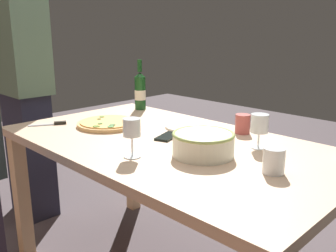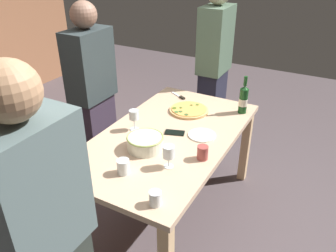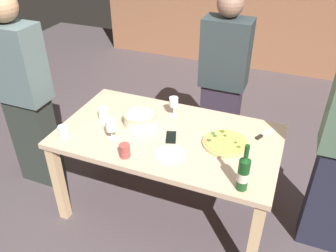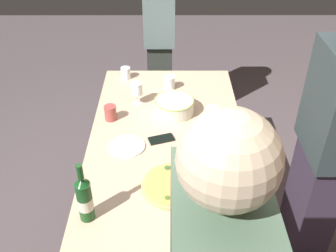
{
  "view_description": "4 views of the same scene",
  "coord_description": "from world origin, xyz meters",
  "px_view_note": "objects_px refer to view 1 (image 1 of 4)",
  "views": [
    {
      "loc": [
        -1.14,
        1.14,
        1.24
      ],
      "look_at": [
        0.0,
        0.0,
        0.82
      ],
      "focal_mm": 39.32,
      "sensor_mm": 36.0,
      "label": 1
    },
    {
      "loc": [
        -1.87,
        -1.03,
        1.99
      ],
      "look_at": [
        0.0,
        0.0,
        0.82
      ],
      "focal_mm": 36.07,
      "sensor_mm": 36.0,
      "label": 2
    },
    {
      "loc": [
        0.77,
        -1.93,
        2.19
      ],
      "look_at": [
        0.0,
        0.0,
        0.82
      ],
      "focal_mm": 37.23,
      "sensor_mm": 36.0,
      "label": 3
    },
    {
      "loc": [
        1.81,
        -0.0,
        2.13
      ],
      "look_at": [
        0.0,
        0.0,
        0.82
      ],
      "focal_mm": 42.03,
      "sensor_mm": 36.0,
      "label": 4
    }
  ],
  "objects_px": {
    "wine_glass_by_bottle": "(259,124)",
    "side_plate": "(185,127)",
    "wine_bottle": "(140,91)",
    "cell_phone": "(168,136)",
    "dining_table": "(168,160)",
    "cup_amber": "(274,161)",
    "person_guest_left": "(24,88)",
    "serving_bowl": "(203,143)",
    "pizza": "(108,123)",
    "pizza_knife": "(53,124)",
    "cup_ceramic": "(243,124)",
    "wine_glass_near_pizza": "(132,129)"
  },
  "relations": [
    {
      "from": "dining_table",
      "to": "cell_phone",
      "type": "distance_m",
      "value": 0.11
    },
    {
      "from": "pizza",
      "to": "cup_amber",
      "type": "xyz_separation_m",
      "value": [
        -0.96,
        -0.02,
        0.03
      ]
    },
    {
      "from": "pizza",
      "to": "side_plate",
      "type": "distance_m",
      "value": 0.41
    },
    {
      "from": "cell_phone",
      "to": "person_guest_left",
      "type": "bearing_deg",
      "value": -10.41
    },
    {
      "from": "serving_bowl",
      "to": "wine_glass_by_bottle",
      "type": "height_order",
      "value": "wine_glass_by_bottle"
    },
    {
      "from": "side_plate",
      "to": "pizza_knife",
      "type": "height_order",
      "value": "pizza_knife"
    },
    {
      "from": "wine_glass_by_bottle",
      "to": "cell_phone",
      "type": "relative_size",
      "value": 1.04
    },
    {
      "from": "wine_glass_by_bottle",
      "to": "pizza_knife",
      "type": "relative_size",
      "value": 0.83
    },
    {
      "from": "wine_bottle",
      "to": "wine_glass_by_bottle",
      "type": "xyz_separation_m",
      "value": [
        -0.96,
        0.17,
        -0.01
      ]
    },
    {
      "from": "wine_bottle",
      "to": "cup_ceramic",
      "type": "bearing_deg",
      "value": 178.85
    },
    {
      "from": "pizza",
      "to": "wine_glass_by_bottle",
      "type": "bearing_deg",
      "value": -163.49
    },
    {
      "from": "cell_phone",
      "to": "cup_ceramic",
      "type": "bearing_deg",
      "value": -142.09
    },
    {
      "from": "cell_phone",
      "to": "dining_table",
      "type": "bearing_deg",
      "value": 118.32
    },
    {
      "from": "cup_ceramic",
      "to": "person_guest_left",
      "type": "xyz_separation_m",
      "value": [
        1.36,
        0.48,
        0.08
      ]
    },
    {
      "from": "wine_glass_near_pizza",
      "to": "side_plate",
      "type": "relative_size",
      "value": 0.78
    },
    {
      "from": "wine_bottle",
      "to": "cell_phone",
      "type": "xyz_separation_m",
      "value": [
        -0.57,
        0.33,
        -0.11
      ]
    },
    {
      "from": "wine_glass_near_pizza",
      "to": "cell_phone",
      "type": "bearing_deg",
      "value": -72.43
    },
    {
      "from": "cup_ceramic",
      "to": "side_plate",
      "type": "bearing_deg",
      "value": 23.96
    },
    {
      "from": "dining_table",
      "to": "person_guest_left",
      "type": "bearing_deg",
      "value": 6.18
    },
    {
      "from": "wine_glass_near_pizza",
      "to": "wine_bottle",
      "type": "bearing_deg",
      "value": -42.97
    },
    {
      "from": "cup_ceramic",
      "to": "side_plate",
      "type": "distance_m",
      "value": 0.3
    },
    {
      "from": "pizza",
      "to": "wine_glass_by_bottle",
      "type": "height_order",
      "value": "wine_glass_by_bottle"
    },
    {
      "from": "dining_table",
      "to": "cup_amber",
      "type": "height_order",
      "value": "cup_amber"
    },
    {
      "from": "serving_bowl",
      "to": "pizza_knife",
      "type": "relative_size",
      "value": 1.39
    },
    {
      "from": "dining_table",
      "to": "cup_ceramic",
      "type": "height_order",
      "value": "cup_ceramic"
    },
    {
      "from": "wine_glass_near_pizza",
      "to": "cup_amber",
      "type": "xyz_separation_m",
      "value": [
        -0.49,
        -0.24,
        -0.07
      ]
    },
    {
      "from": "wine_glass_by_bottle",
      "to": "person_guest_left",
      "type": "bearing_deg",
      "value": 11.92
    },
    {
      "from": "person_guest_left",
      "to": "pizza",
      "type": "bearing_deg",
      "value": 1.02
    },
    {
      "from": "serving_bowl",
      "to": "cup_ceramic",
      "type": "relative_size",
      "value": 2.67
    },
    {
      "from": "dining_table",
      "to": "side_plate",
      "type": "relative_size",
      "value": 7.88
    },
    {
      "from": "wine_glass_by_bottle",
      "to": "person_guest_left",
      "type": "relative_size",
      "value": 0.09
    },
    {
      "from": "serving_bowl",
      "to": "wine_bottle",
      "type": "relative_size",
      "value": 0.8
    },
    {
      "from": "dining_table",
      "to": "person_guest_left",
      "type": "relative_size",
      "value": 0.94
    },
    {
      "from": "dining_table",
      "to": "pizza_knife",
      "type": "height_order",
      "value": "pizza_knife"
    },
    {
      "from": "serving_bowl",
      "to": "side_plate",
      "type": "relative_size",
      "value": 1.24
    },
    {
      "from": "pizza",
      "to": "side_plate",
      "type": "xyz_separation_m",
      "value": [
        -0.32,
        -0.26,
        -0.01
      ]
    },
    {
      "from": "dining_table",
      "to": "side_plate",
      "type": "bearing_deg",
      "value": -65.56
    },
    {
      "from": "wine_glass_by_bottle",
      "to": "side_plate",
      "type": "bearing_deg",
      "value": -3.75
    },
    {
      "from": "wine_glass_by_bottle",
      "to": "pizza_knife",
      "type": "bearing_deg",
      "value": 23.22
    },
    {
      "from": "wine_glass_near_pizza",
      "to": "pizza_knife",
      "type": "xyz_separation_m",
      "value": [
        0.7,
        -0.03,
        -0.11
      ]
    },
    {
      "from": "dining_table",
      "to": "person_guest_left",
      "type": "xyz_separation_m",
      "value": [
        1.19,
        0.13,
        0.22
      ]
    },
    {
      "from": "cup_amber",
      "to": "person_guest_left",
      "type": "relative_size",
      "value": 0.05
    },
    {
      "from": "dining_table",
      "to": "cup_ceramic",
      "type": "distance_m",
      "value": 0.41
    },
    {
      "from": "side_plate",
      "to": "person_guest_left",
      "type": "xyz_separation_m",
      "value": [
        1.09,
        0.35,
        0.12
      ]
    },
    {
      "from": "cup_amber",
      "to": "cup_ceramic",
      "type": "xyz_separation_m",
      "value": [
        0.37,
        -0.36,
        0.0
      ]
    },
    {
      "from": "cell_phone",
      "to": "pizza_knife",
      "type": "height_order",
      "value": "pizza_knife"
    },
    {
      "from": "wine_glass_near_pizza",
      "to": "pizza_knife",
      "type": "relative_size",
      "value": 0.87
    },
    {
      "from": "pizza_knife",
      "to": "person_guest_left",
      "type": "bearing_deg",
      "value": -10.41
    },
    {
      "from": "cup_amber",
      "to": "person_guest_left",
      "type": "height_order",
      "value": "person_guest_left"
    },
    {
      "from": "dining_table",
      "to": "cup_amber",
      "type": "distance_m",
      "value": 0.56
    }
  ]
}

